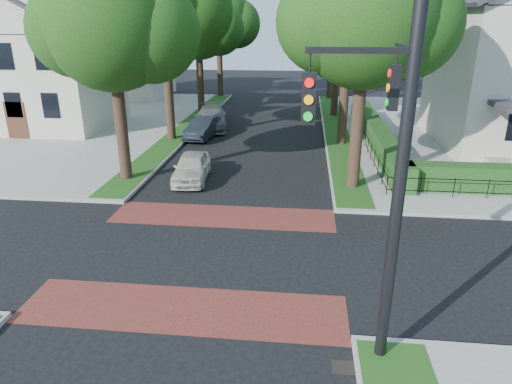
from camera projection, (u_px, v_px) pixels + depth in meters
The scene contains 23 objects.
ground at pixel (207, 254), 15.54m from camera, with size 120.00×120.00×0.00m, color black.
sidewalk_nw at pixel (9, 122), 35.12m from camera, with size 30.00×30.00×0.15m, color gray.
crosswalk_far at pixel (223, 216), 18.51m from camera, with size 9.00×2.20×0.01m, color maroon.
crosswalk_near at pixel (183, 309), 12.56m from camera, with size 9.00×2.20×0.01m, color maroon.
storm_drain at pixel (346, 368), 10.46m from camera, with size 0.65×0.45×0.01m, color black.
grass_strip_ne at pixel (336, 128), 32.70m from camera, with size 1.60×29.80×0.02m, color #204714.
grass_strip_nw at pixel (189, 125), 33.78m from camera, with size 1.60×29.80×0.02m, color #204714.
tree_right_near at pixel (368, 16), 19.00m from camera, with size 7.75×6.67×10.66m.
tree_right_mid at pixel (352, 10), 26.32m from camera, with size 8.25×7.09×11.22m.
tree_right_far at pixel (340, 27), 35.05m from camera, with size 7.25×6.23×9.74m.
tree_right_back at pixel (334, 22), 43.30m from camera, with size 7.50×6.45×10.20m.
tree_left_near at pixel (115, 25), 20.22m from camera, with size 7.50×6.45×10.20m.
tree_left_mid at pixel (166, 4), 27.29m from camera, with size 8.00×6.88×11.48m.
tree_left_far at pixel (200, 24), 36.07m from camera, with size 7.00×6.02×9.86m.
tree_left_back at pixel (220, 20), 44.35m from camera, with size 7.75×6.66×10.44m.
hedge_main_road at pixel (377, 135), 28.45m from camera, with size 1.00×18.00×1.20m, color #1E3E15.
fence_main_road at pixel (364, 137), 28.58m from camera, with size 0.06×18.00×0.90m, color black, non-canonical shape.
house_left_near at pixel (41, 57), 32.03m from camera, with size 10.00×9.00×10.14m.
house_left_far at pixel (118, 46), 45.04m from camera, with size 10.00×9.00×10.14m.
traffic_signal at pixel (389, 165), 9.28m from camera, with size 2.17×2.00×8.00m.
parked_car_front at pixel (192, 167), 22.41m from camera, with size 1.61×3.99×1.36m, color silver.
parked_car_middle at pixel (203, 128), 30.49m from camera, with size 1.45×4.16×1.37m, color black.
parked_car_rear at pixel (211, 118), 33.14m from camera, with size 2.20×5.41×1.57m, color slate.
Camera 1 is at (3.14, -13.52, 7.48)m, focal length 32.00 mm.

